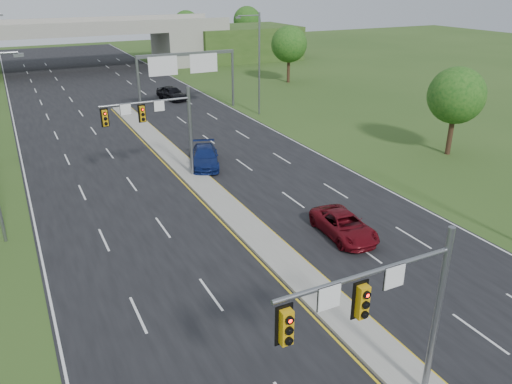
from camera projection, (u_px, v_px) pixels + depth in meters
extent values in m
cube|color=black|center=(157.00, 142.00, 47.34)|extent=(24.00, 160.00, 0.02)
cube|color=gray|center=(202.00, 184.00, 37.45)|extent=(2.00, 54.00, 0.16)
cube|color=gold|center=(187.00, 187.00, 37.00)|extent=(0.12, 54.00, 0.01)
cube|color=gold|center=(216.00, 182.00, 37.95)|extent=(0.12, 54.00, 0.01)
cube|color=silver|center=(22.00, 160.00, 42.47)|extent=(0.12, 160.00, 0.01)
cube|color=silver|center=(266.00, 126.00, 52.20)|extent=(0.12, 160.00, 0.01)
cylinder|color=slate|center=(436.00, 317.00, 17.21)|extent=(0.24, 0.24, 7.00)
cylinder|color=slate|center=(368.00, 274.00, 14.81)|extent=(6.50, 0.16, 0.16)
cube|color=#CB940C|center=(362.00, 302.00, 14.77)|extent=(0.35, 0.25, 1.10)
cube|color=#CB940C|center=(286.00, 327.00, 13.70)|extent=(0.35, 0.25, 1.10)
cube|color=black|center=(359.00, 299.00, 14.88)|extent=(0.55, 0.04, 1.30)
cube|color=black|center=(284.00, 324.00, 13.81)|extent=(0.55, 0.04, 1.30)
sphere|color=#FF0C05|center=(366.00, 294.00, 14.52)|extent=(0.20, 0.20, 0.20)
sphere|color=#FF0C05|center=(289.00, 320.00, 13.45)|extent=(0.20, 0.20, 0.20)
cube|color=white|center=(329.00, 298.00, 14.28)|extent=(0.75, 0.04, 0.75)
cube|color=white|center=(395.00, 277.00, 15.27)|extent=(0.75, 0.04, 0.75)
cylinder|color=slate|center=(190.00, 133.00, 37.75)|extent=(0.24, 0.24, 7.00)
cylinder|color=slate|center=(145.00, 102.00, 35.35)|extent=(6.50, 0.16, 0.16)
cube|color=#CB940C|center=(142.00, 114.00, 35.30)|extent=(0.35, 0.25, 1.10)
cube|color=#CB940C|center=(105.00, 118.00, 34.23)|extent=(0.35, 0.25, 1.10)
cube|color=black|center=(142.00, 113.00, 35.42)|extent=(0.55, 0.04, 1.30)
cube|color=black|center=(105.00, 118.00, 34.35)|extent=(0.55, 0.04, 1.30)
sphere|color=#FF0C05|center=(142.00, 109.00, 35.06)|extent=(0.20, 0.20, 0.20)
sphere|color=#FF0C05|center=(105.00, 114.00, 33.99)|extent=(0.20, 0.20, 0.20)
cube|color=white|center=(126.00, 110.00, 34.81)|extent=(0.75, 0.04, 0.75)
cube|color=white|center=(159.00, 106.00, 35.81)|extent=(0.75, 0.04, 0.75)
cylinder|color=slate|center=(139.00, 87.00, 54.75)|extent=(0.28, 0.28, 6.60)
cylinder|color=slate|center=(233.00, 79.00, 59.41)|extent=(0.28, 0.28, 6.60)
cube|color=slate|center=(186.00, 54.00, 55.82)|extent=(11.50, 0.35, 0.35)
cube|color=#0E621D|center=(163.00, 66.00, 54.92)|extent=(3.20, 0.08, 2.00)
cube|color=#0E621D|center=(204.00, 63.00, 56.90)|extent=(3.20, 0.08, 2.00)
cube|color=silver|center=(163.00, 66.00, 54.88)|extent=(3.30, 0.03, 2.10)
cube|color=silver|center=(204.00, 63.00, 56.86)|extent=(3.30, 0.03, 2.10)
cube|color=gray|center=(176.00, 46.00, 90.14)|extent=(6.00, 12.00, 6.00)
cube|color=#2E4B1A|center=(241.00, 43.00, 95.50)|extent=(20.00, 14.00, 6.00)
cube|color=gray|center=(75.00, 29.00, 81.71)|extent=(50.00, 12.00, 1.20)
cube|color=gray|center=(80.00, 25.00, 76.53)|extent=(50.00, 0.40, 0.90)
cube|color=gray|center=(69.00, 20.00, 86.06)|extent=(50.00, 0.40, 0.90)
cube|color=slate|center=(19.00, 55.00, 26.33)|extent=(0.50, 0.25, 0.18)
cube|color=slate|center=(1.00, 15.00, 55.08)|extent=(0.50, 0.25, 0.18)
cylinder|color=slate|center=(259.00, 65.00, 54.85)|extent=(0.20, 0.20, 11.00)
cylinder|color=slate|center=(249.00, 16.00, 52.29)|extent=(2.50, 0.12, 0.12)
cube|color=slate|center=(238.00, 17.00, 51.83)|extent=(0.50, 0.25, 0.18)
cylinder|color=#382316|center=(451.00, 132.00, 43.31)|extent=(0.44, 0.44, 4.00)
sphere|color=#124412|center=(456.00, 95.00, 42.04)|extent=(4.80, 4.80, 4.80)
cylinder|color=#382316|center=(288.00, 68.00, 73.66)|extent=(0.44, 0.44, 4.25)
sphere|color=#124412|center=(289.00, 44.00, 72.32)|extent=(5.20, 5.20, 5.20)
cylinder|color=#382316|center=(187.00, 41.00, 104.87)|extent=(0.44, 0.44, 4.25)
sphere|color=#124412|center=(186.00, 24.00, 103.53)|extent=(5.60, 5.60, 5.60)
cylinder|color=#382316|center=(247.00, 37.00, 110.59)|extent=(0.44, 0.44, 4.50)
sphere|color=#124412|center=(247.00, 20.00, 109.17)|extent=(6.00, 6.00, 6.00)
imported|color=#5C0911|center=(344.00, 225.00, 29.72)|extent=(2.73, 5.26, 1.42)
imported|color=navy|center=(205.00, 157.00, 40.94)|extent=(3.81, 5.75, 1.55)
imported|color=black|center=(172.00, 93.00, 63.39)|extent=(3.24, 5.39, 1.72)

